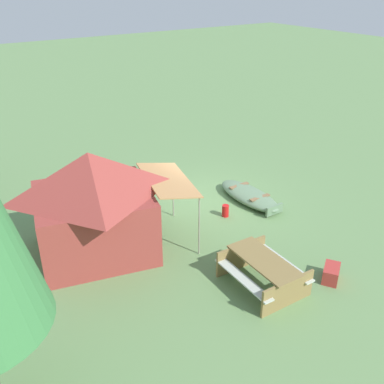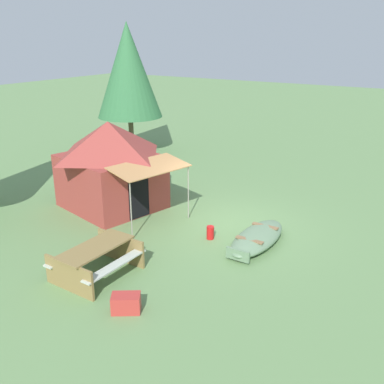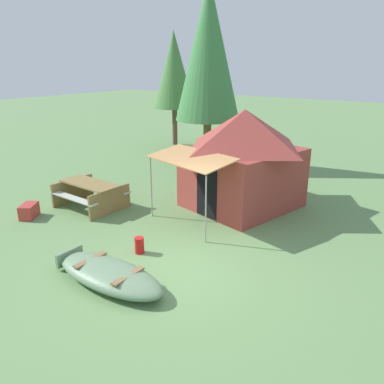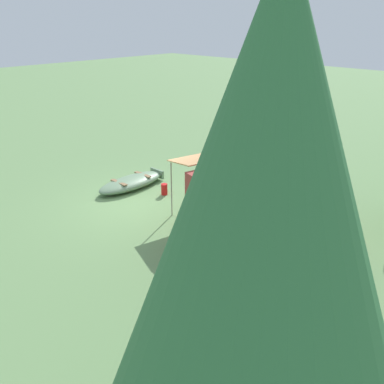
{
  "view_description": "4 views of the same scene",
  "coord_description": "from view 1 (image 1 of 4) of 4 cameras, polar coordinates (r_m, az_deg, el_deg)",
  "views": [
    {
      "loc": [
        -10.32,
        7.38,
        6.82
      ],
      "look_at": [
        -0.92,
        1.11,
        1.09
      ],
      "focal_mm": 41.1,
      "sensor_mm": 36.0,
      "label": 1
    },
    {
      "loc": [
        -10.87,
        -5.54,
        5.44
      ],
      "look_at": [
        -0.5,
        0.94,
        1.04
      ],
      "focal_mm": 41.16,
      "sensor_mm": 36.0,
      "label": 2
    },
    {
      "loc": [
        4.36,
        -5.63,
        4.09
      ],
      "look_at": [
        -0.41,
        1.09,
        1.28
      ],
      "focal_mm": 35.57,
      "sensor_mm": 36.0,
      "label": 3
    },
    {
      "loc": [
        7.56,
        9.42,
        5.54
      ],
      "look_at": [
        -0.62,
        1.67,
        0.73
      ],
      "focal_mm": 38.98,
      "sensor_mm": 36.0,
      "label": 4
    }
  ],
  "objects": [
    {
      "name": "cooler_box",
      "position": [
        11.43,
        17.6,
        -10.03
      ],
      "size": [
        0.63,
        0.7,
        0.39
      ],
      "primitive_type": "cube",
      "rotation": [
        0.0,
        0.0,
        2.16
      ],
      "color": "#B93530",
      "rests_on": "ground_plane"
    },
    {
      "name": "beached_rowboat",
      "position": [
        14.54,
        7.44,
        -0.44
      ],
      "size": [
        2.61,
        1.01,
        0.39
      ],
      "color": "slate",
      "rests_on": "ground_plane"
    },
    {
      "name": "canvas_cabin_tent",
      "position": [
        11.57,
        -12.67,
        -1.31
      ],
      "size": [
        3.48,
        4.64,
        2.86
      ],
      "color": "#9D3B34",
      "rests_on": "ground_plane"
    },
    {
      "name": "ground_plane",
      "position": [
        14.4,
        1.63,
        -1.4
      ],
      "size": [
        80.0,
        80.0,
        0.0
      ],
      "primitive_type": "plane",
      "color": "#668C54"
    },
    {
      "name": "picnic_table",
      "position": [
        10.7,
        9.24,
        -9.85
      ],
      "size": [
        1.93,
        1.54,
        0.76
      ],
      "color": "olive",
      "rests_on": "ground_plane"
    },
    {
      "name": "fuel_can",
      "position": [
        13.58,
        4.36,
        -2.44
      ],
      "size": [
        0.29,
        0.29,
        0.38
      ],
      "primitive_type": "cylinder",
      "rotation": [
        0.0,
        0.0,
        2.17
      ],
      "color": "red",
      "rests_on": "ground_plane"
    }
  ]
}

